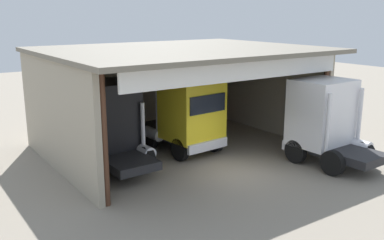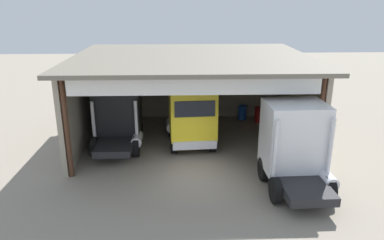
{
  "view_description": "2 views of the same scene",
  "coord_description": "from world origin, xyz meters",
  "px_view_note": "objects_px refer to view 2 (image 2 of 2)",
  "views": [
    {
      "loc": [
        -11.48,
        -13.35,
        6.65
      ],
      "look_at": [
        0.0,
        3.22,
        1.7
      ],
      "focal_mm": 40.69,
      "sensor_mm": 36.0,
      "label": 1
    },
    {
      "loc": [
        -0.66,
        -15.69,
        8.05
      ],
      "look_at": [
        0.0,
        3.22,
        1.7
      ],
      "focal_mm": 34.38,
      "sensor_mm": 36.0,
      "label": 2
    }
  ],
  "objects_px": {
    "truck_black_center_right_bay": "(118,112)",
    "tool_cart": "(262,115)",
    "truck_yellow_right_bay": "(191,115)",
    "truck_white_yard_outside": "(295,145)",
    "oil_drum": "(242,112)"
  },
  "relations": [
    {
      "from": "truck_white_yard_outside",
      "to": "truck_yellow_right_bay",
      "type": "bearing_deg",
      "value": 130.89
    },
    {
      "from": "truck_white_yard_outside",
      "to": "oil_drum",
      "type": "xyz_separation_m",
      "value": [
        -0.65,
        9.53,
        -1.51
      ]
    },
    {
      "from": "truck_black_center_right_bay",
      "to": "truck_white_yard_outside",
      "type": "distance_m",
      "value": 9.71
    },
    {
      "from": "truck_yellow_right_bay",
      "to": "oil_drum",
      "type": "relative_size",
      "value": 5.62
    },
    {
      "from": "truck_white_yard_outside",
      "to": "tool_cart",
      "type": "distance_m",
      "value": 9.04
    },
    {
      "from": "truck_yellow_right_bay",
      "to": "truck_white_yard_outside",
      "type": "xyz_separation_m",
      "value": [
        4.34,
        -4.71,
        0.13
      ]
    },
    {
      "from": "truck_black_center_right_bay",
      "to": "truck_white_yard_outside",
      "type": "bearing_deg",
      "value": -31.44
    },
    {
      "from": "oil_drum",
      "to": "tool_cart",
      "type": "xyz_separation_m",
      "value": [
        1.24,
        -0.63,
        0.03
      ]
    },
    {
      "from": "truck_black_center_right_bay",
      "to": "truck_yellow_right_bay",
      "type": "height_order",
      "value": "truck_black_center_right_bay"
    },
    {
      "from": "truck_yellow_right_bay",
      "to": "truck_black_center_right_bay",
      "type": "bearing_deg",
      "value": -6.69
    },
    {
      "from": "truck_white_yard_outside",
      "to": "tool_cart",
      "type": "relative_size",
      "value": 4.22
    },
    {
      "from": "truck_yellow_right_bay",
      "to": "tool_cart",
      "type": "xyz_separation_m",
      "value": [
        4.92,
        4.19,
        -1.35
      ]
    },
    {
      "from": "truck_black_center_right_bay",
      "to": "tool_cart",
      "type": "height_order",
      "value": "truck_black_center_right_bay"
    },
    {
      "from": "truck_yellow_right_bay",
      "to": "oil_drum",
      "type": "xyz_separation_m",
      "value": [
        3.69,
        4.82,
        -1.38
      ]
    },
    {
      "from": "truck_white_yard_outside",
      "to": "oil_drum",
      "type": "height_order",
      "value": "truck_white_yard_outside"
    }
  ]
}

